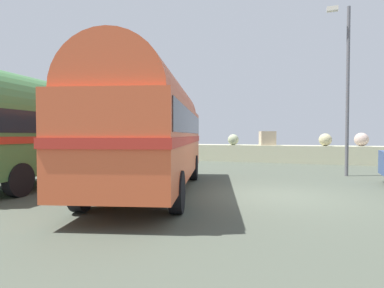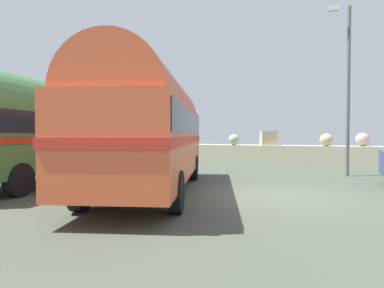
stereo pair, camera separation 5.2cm
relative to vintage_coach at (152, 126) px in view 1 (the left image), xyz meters
name	(u,v)px [view 1 (the left image)]	position (x,y,z in m)	size (l,w,h in m)	color
ground	(278,197)	(3.72, 0.59, -2.04)	(32.00, 26.00, 0.02)	#464C40
breakwater	(295,152)	(3.81, 12.36, -1.38)	(31.36, 2.21, 2.37)	#B0B091
vintage_coach	(152,126)	(0.00, 0.00, 0.00)	(4.65, 8.91, 3.70)	black
second_coach	(48,127)	(-4.56, 0.45, 0.00)	(3.37, 8.80, 3.70)	black
lamp_post	(346,82)	(6.01, 6.15, 1.96)	(0.93, 0.40, 7.18)	#5B5B60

